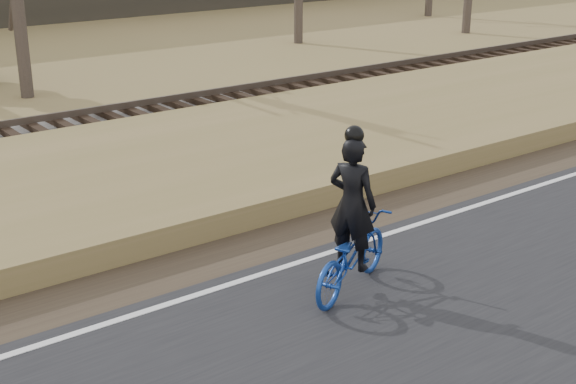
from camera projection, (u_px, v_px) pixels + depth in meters
ground at (501, 207)px, 14.48m from camera, size 120.00×120.00×0.00m
edge_line at (493, 200)px, 14.61m from camera, size 120.00×0.12×0.01m
shoulder at (451, 188)px, 15.38m from camera, size 120.00×1.60×0.04m
embankment at (348, 144)px, 17.56m from camera, size 120.00×5.00×0.44m
ballast at (250, 110)px, 20.42m from camera, size 120.00×3.00×0.45m
railroad at (250, 99)px, 20.32m from camera, size 120.00×2.40×0.29m
cyclist at (351, 240)px, 10.97m from camera, size 2.14×1.44×2.37m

